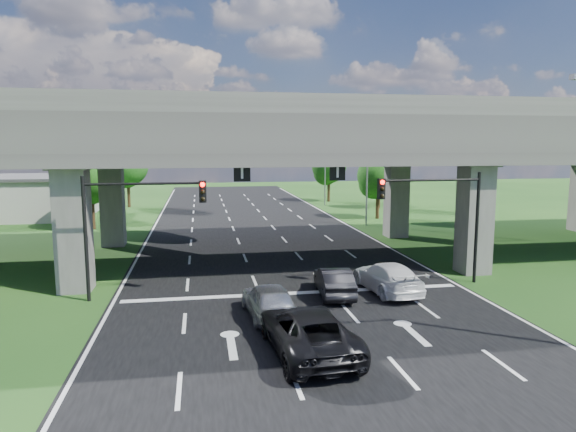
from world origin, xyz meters
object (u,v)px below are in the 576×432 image
object	(u,v)px
signal_right	(440,207)
streetlight_beyond	(322,158)
streetlight_far	(363,162)
car_silver	(269,300)
car_white	(387,277)
signal_left	(132,214)
car_dark	(334,282)
car_trailing	(308,331)

from	to	relation	value
signal_right	streetlight_beyond	distance (m)	36.17
signal_right	streetlight_far	size ratio (longest dim) A/B	0.60
car_silver	car_white	xyz separation A→B (m)	(6.43, 2.92, -0.03)
signal_right	car_silver	bearing A→B (deg)	-158.13
streetlight_beyond	car_white	bearing A→B (deg)	-98.40
signal_left	streetlight_beyond	bearing A→B (deg)	63.57
signal_right	streetlight_beyond	size ratio (longest dim) A/B	0.60
signal_left	car_dark	distance (m)	10.29
signal_right	car_silver	world-z (taller)	signal_right
signal_right	car_white	distance (m)	4.77
streetlight_beyond	signal_left	bearing A→B (deg)	-116.43
car_dark	car_trailing	distance (m)	7.21
streetlight_beyond	car_white	xyz separation A→B (m)	(-5.46, -37.00, -5.07)
car_silver	signal_right	bearing A→B (deg)	-163.22
streetlight_far	signal_left	bearing A→B (deg)	-131.78
signal_left	car_silver	world-z (taller)	signal_left
signal_left	streetlight_far	size ratio (longest dim) A/B	0.60
car_silver	streetlight_beyond	bearing A→B (deg)	-111.69
streetlight_far	car_trailing	xyz separation A→B (m)	(-11.03, -27.88, -5.01)
car_white	signal_left	bearing A→B (deg)	-9.81
streetlight_far	car_trailing	bearing A→B (deg)	-111.58
streetlight_far	car_silver	bearing A→B (deg)	-116.44
signal_right	car_dark	bearing A→B (deg)	-169.20
streetlight_far	streetlight_beyond	bearing A→B (deg)	90.00
streetlight_far	car_white	bearing A→B (deg)	-104.58
streetlight_far	car_trailing	size ratio (longest dim) A/B	1.71
signal_left	car_trailing	world-z (taller)	signal_left
streetlight_beyond	car_white	size ratio (longest dim) A/B	1.95
car_dark	signal_left	bearing A→B (deg)	-1.67
streetlight_far	signal_right	bearing A→B (deg)	-96.47
streetlight_far	car_dark	xyz separation A→B (m)	(-8.30, -21.21, -5.11)
streetlight_beyond	car_silver	world-z (taller)	streetlight_beyond
car_silver	signal_left	bearing A→B (deg)	-37.77
signal_right	streetlight_beyond	bearing A→B (deg)	86.39
streetlight_far	car_dark	world-z (taller)	streetlight_far
signal_right	signal_left	world-z (taller)	same
car_white	car_dark	bearing A→B (deg)	-1.33
signal_right	signal_left	size ratio (longest dim) A/B	1.00
car_white	car_trailing	world-z (taller)	car_trailing
car_dark	car_white	world-z (taller)	car_white
signal_right	signal_left	xyz separation A→B (m)	(-15.65, 0.00, 0.00)
streetlight_beyond	car_trailing	distance (m)	45.52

